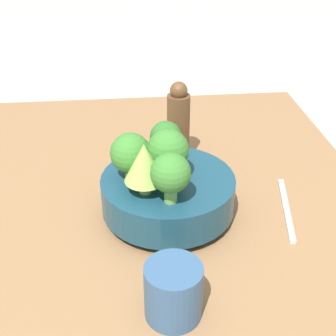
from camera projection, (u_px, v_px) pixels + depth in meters
name	position (u px, v px, depth m)	size (l,w,h in m)	color
ground_plane	(160.00, 236.00, 0.83)	(6.00, 6.00, 0.00)	#ADA89E
table	(160.00, 227.00, 0.82)	(1.08, 0.81, 0.04)	olive
bowl	(168.00, 194.00, 0.80)	(0.23, 0.23, 0.07)	navy
broccoli_floret_right	(166.00, 139.00, 0.81)	(0.06, 0.06, 0.08)	#6BA34C
broccoli_floret_left	(171.00, 174.00, 0.70)	(0.06, 0.06, 0.08)	#6BA34C
romanesco_piece_far	(144.00, 163.00, 0.72)	(0.06, 0.06, 0.09)	#7AB256
broccoli_floret_center	(168.00, 151.00, 0.76)	(0.07, 0.07, 0.09)	#609347
broccoli_floret_back	(131.00, 154.00, 0.76)	(0.07, 0.07, 0.08)	#6BA34C
cup	(174.00, 291.00, 0.61)	(0.08, 0.08, 0.08)	#33567F
pepper_mill	(178.00, 125.00, 0.94)	(0.05, 0.05, 0.17)	brown
fork	(287.00, 210.00, 0.83)	(0.18, 0.05, 0.01)	silver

